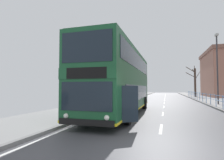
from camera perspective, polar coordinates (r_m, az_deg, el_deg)
ground at (r=5.99m, az=7.19°, el=-19.41°), size 15.80×140.00×0.20m
double_decker_bus_main at (r=12.39m, az=2.76°, el=-0.36°), size 3.17×11.30×4.31m
pedestrian_railing_far_kerb at (r=21.48m, az=28.11°, el=-4.74°), size 0.05×34.65×1.06m
street_lamp_far_side at (r=21.63m, az=30.29°, el=4.67°), size 0.28×0.60×7.28m
bare_tree_far_00 at (r=38.77m, az=24.69°, el=-0.35°), size 2.88×2.62×5.90m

